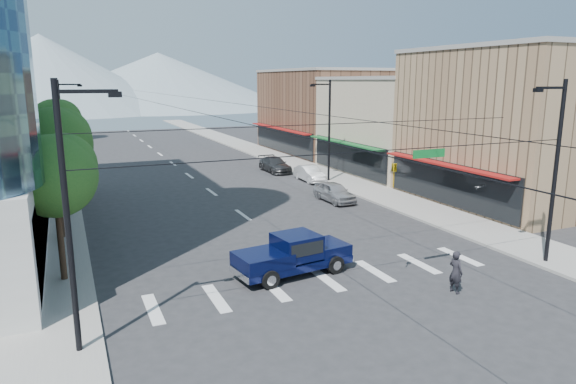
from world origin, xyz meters
name	(u,v)px	position (x,y,z in m)	size (l,w,h in m)	color
ground	(347,291)	(0.00, 0.00, 0.00)	(160.00, 160.00, 0.00)	#28282B
sidewalk_left	(53,167)	(-12.00, 40.00, 0.07)	(4.00, 120.00, 0.15)	gray
sidewalk_right	(268,154)	(12.00, 40.00, 0.07)	(4.00, 120.00, 0.15)	gray
shop_near	(516,128)	(20.00, 10.00, 5.50)	(12.00, 14.00, 11.00)	#8C6B4C
shop_mid	(402,126)	(20.00, 24.00, 4.50)	(12.00, 14.00, 9.00)	tan
shop_far	(326,112)	(20.00, 40.00, 5.00)	(12.00, 18.00, 10.00)	brown
clock_tower	(11,67)	(-16.50, 62.00, 10.64)	(4.80, 4.80, 20.40)	#8C6B4C
mountain_left	(42,73)	(-15.00, 150.00, 11.00)	(80.00, 80.00, 22.00)	gray
mountain_right	(159,80)	(20.00, 160.00, 9.00)	(90.00, 90.00, 18.00)	gray
tree_near	(57,173)	(-11.07, 6.10, 4.99)	(3.65, 3.64, 6.71)	black
tree_midnear	(57,142)	(-11.07, 13.10, 5.59)	(4.09, 4.09, 7.52)	black
tree_midfar	(58,140)	(-11.07, 20.10, 4.99)	(3.65, 3.64, 6.71)	black
tree_far	(58,123)	(-11.07, 27.10, 5.59)	(4.09, 4.09, 7.52)	black
signal_rig	(366,190)	(0.19, -1.00, 4.64)	(21.80, 0.20, 9.00)	black
lamp_pole_nw	(64,128)	(-10.67, 30.00, 4.94)	(2.00, 0.25, 9.00)	black
lamp_pole_ne	(328,127)	(10.67, 22.00, 4.94)	(2.00, 0.25, 9.00)	black
pickup_truck	(292,254)	(-1.35, 2.73, 1.00)	(5.88, 2.79, 1.92)	black
pedestrian	(456,272)	(4.17, -2.00, 0.93)	(0.68, 0.45, 1.86)	black
parked_car_near	(334,192)	(7.60, 15.04, 0.73)	(1.72, 4.27, 1.45)	#9C9CA1
parked_car_mid	(310,174)	(9.40, 22.98, 0.69)	(1.46, 4.20, 1.38)	silver
parked_car_far	(275,165)	(8.33, 28.71, 0.72)	(2.03, 5.00, 1.45)	#2F2F31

